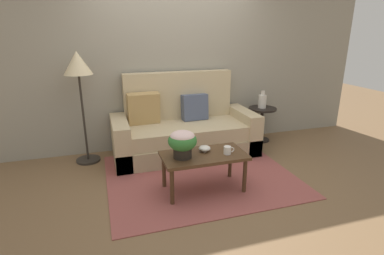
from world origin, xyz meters
TOP-DOWN VIEW (x-y plane):
  - ground_plane at (0.00, 0.00)m, footprint 14.00×14.00m
  - wall_back at (0.00, 1.33)m, footprint 6.40×0.12m
  - area_rug at (0.00, 0.07)m, footprint 2.29×1.90m
  - couch at (0.01, 0.87)m, footprint 2.06×0.88m
  - coffee_table at (-0.08, -0.27)m, footprint 0.94×0.50m
  - side_table at (1.38, 0.99)m, footprint 0.45×0.45m
  - floor_lamp at (-1.36, 0.98)m, footprint 0.37×0.37m
  - potted_plant at (-0.33, -0.29)m, footprint 0.31×0.31m
  - coffee_mug at (0.18, -0.34)m, footprint 0.13×0.08m
  - snack_bowl at (-0.04, -0.20)m, footprint 0.14×0.14m
  - table_vase at (1.38, 1.00)m, footprint 0.13×0.13m

SIDE VIEW (x-z plane):
  - ground_plane at x=0.00m, z-range 0.00..0.00m
  - area_rug at x=0.00m, z-range 0.00..0.01m
  - couch at x=0.01m, z-range -0.24..0.94m
  - side_table at x=1.38m, z-range 0.11..0.67m
  - coffee_table at x=-0.08m, z-range 0.17..0.61m
  - snack_bowl at x=-0.04m, z-range 0.45..0.52m
  - coffee_mug at x=0.18m, z-range 0.45..0.54m
  - potted_plant at x=-0.33m, z-range 0.48..0.78m
  - table_vase at x=1.38m, z-range 0.54..0.82m
  - floor_lamp at x=-1.36m, z-range 0.49..2.01m
  - wall_back at x=0.00m, z-range 0.00..2.98m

